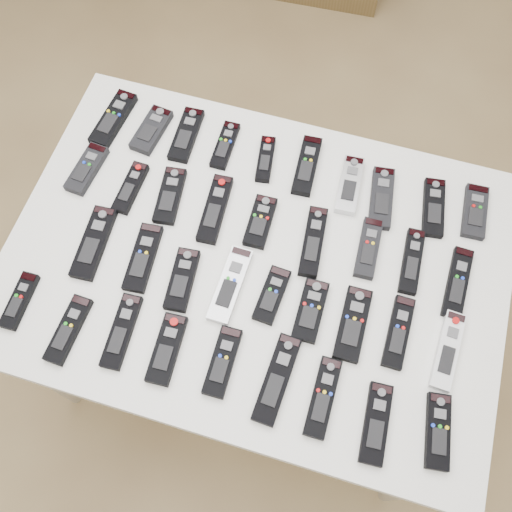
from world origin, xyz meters
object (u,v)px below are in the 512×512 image
(remote_35, at_px, (376,423))
(remote_34, at_px, (323,397))
(remote_6, at_px, (349,185))
(remote_10, at_px, (87,169))
(remote_11, at_px, (131,188))
(remote_25, at_px, (353,324))
(remote_13, at_px, (215,209))
(remote_36, at_px, (438,431))
(remote_4, at_px, (265,159))
(remote_7, at_px, (381,198))
(remote_21, at_px, (182,280))
(remote_24, at_px, (310,311))
(remote_3, at_px, (225,145))
(remote_17, at_px, (412,261))
(table, at_px, (256,268))
(remote_2, at_px, (186,135))
(remote_32, at_px, (223,362))
(remote_31, at_px, (167,349))
(remote_16, at_px, (368,248))
(remote_27, at_px, (448,350))
(remote_5, at_px, (307,166))
(remote_0, at_px, (113,119))
(remote_14, at_px, (260,222))
(remote_8, at_px, (433,208))
(remote_29, at_px, (68,330))
(remote_30, at_px, (122,331))
(remote_12, at_px, (170,196))
(remote_28, at_px, (20,301))
(remote_22, at_px, (230,285))
(remote_23, at_px, (272,295))
(remote_9, at_px, (475,212))
(remote_20, at_px, (143,258))
(remote_15, at_px, (313,242))
(remote_19, at_px, (94,243))
(remote_33, at_px, (277,379))
(remote_26, at_px, (398,332))

(remote_35, bearing_deg, remote_34, 167.26)
(remote_6, distance_m, remote_10, 0.70)
(remote_11, bearing_deg, remote_25, -15.48)
(remote_13, xyz_separation_m, remote_36, (0.64, -0.39, -0.00))
(remote_4, bearing_deg, remote_7, -13.70)
(remote_21, xyz_separation_m, remote_24, (0.32, 0.01, -0.00))
(remote_3, relative_size, remote_10, 0.97)
(remote_17, distance_m, remote_24, 0.29)
(remote_11, xyz_separation_m, remote_24, (0.54, -0.19, 0.00))
(remote_11, bearing_deg, remote_36, -22.07)
(table, xyz_separation_m, remote_2, (-0.29, 0.30, 0.07))
(remote_21, distance_m, remote_35, 0.56)
(remote_6, bearing_deg, remote_32, -111.34)
(remote_7, height_order, remote_11, remote_7)
(remote_2, height_order, remote_31, remote_31)
(remote_6, height_order, remote_13, same)
(remote_16, relative_size, remote_27, 0.85)
(remote_3, height_order, remote_5, remote_5)
(remote_25, relative_size, remote_36, 1.12)
(remote_10, bearing_deg, remote_0, 93.51)
(remote_3, bearing_deg, remote_14, -52.31)
(remote_8, relative_size, remote_29, 0.99)
(remote_17, bearing_deg, remote_32, -137.06)
(remote_4, height_order, remote_30, remote_4)
(table, relative_size, remote_12, 7.62)
(remote_29, height_order, remote_31, remote_31)
(remote_6, bearing_deg, remote_8, -4.21)
(remote_17, bearing_deg, remote_6, 136.97)
(remote_28, bearing_deg, remote_30, -1.34)
(remote_2, relative_size, remote_10, 1.13)
(remote_22, xyz_separation_m, remote_23, (0.10, 0.00, -0.00))
(remote_29, bearing_deg, remote_14, 51.35)
(remote_27, bearing_deg, remote_31, -160.29)
(remote_3, height_order, remote_7, remote_7)
(table, bearing_deg, remote_9, 29.62)
(remote_27, bearing_deg, remote_16, 141.91)
(remote_24, bearing_deg, remote_3, 130.29)
(remote_2, height_order, remote_20, same)
(remote_12, bearing_deg, remote_17, -7.69)
(remote_0, xyz_separation_m, remote_15, (0.63, -0.21, 0.00))
(remote_19, distance_m, remote_33, 0.57)
(remote_6, xyz_separation_m, remote_35, (0.19, -0.58, -0.00))
(remote_8, relative_size, remote_26, 0.94)
(remote_28, bearing_deg, remote_5, 43.83)
(table, distance_m, remote_20, 0.29)
(remote_30, bearing_deg, remote_34, -5.15)
(remote_11, distance_m, remote_22, 0.38)
(remote_13, distance_m, remote_21, 0.21)
(remote_27, distance_m, remote_31, 0.65)
(remote_23, bearing_deg, remote_7, 63.43)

